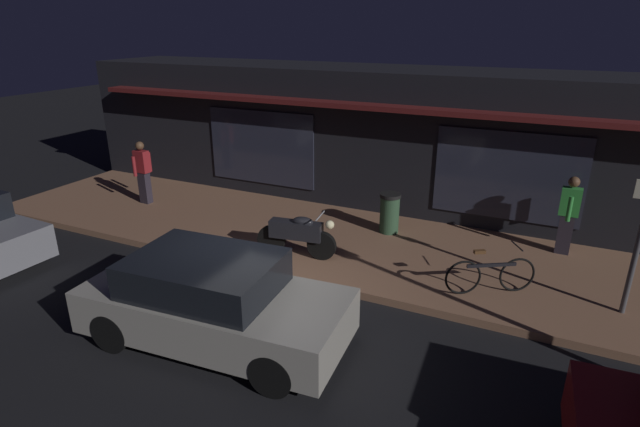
{
  "coord_description": "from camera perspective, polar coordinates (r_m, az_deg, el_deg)",
  "views": [
    {
      "loc": [
        4.04,
        -6.53,
        4.7
      ],
      "look_at": [
        -0.19,
        2.4,
        0.95
      ],
      "focal_mm": 28.31,
      "sensor_mm": 36.0,
      "label": 1
    }
  ],
  "objects": [
    {
      "name": "ground_plane",
      "position": [
        9.0,
        -5.54,
        -10.81
      ],
      "size": [
        60.0,
        60.0,
        0.0
      ],
      "primitive_type": "plane",
      "color": "black"
    },
    {
      "name": "sidewalk_slab",
      "position": [
        11.33,
        2.18,
        -3.31
      ],
      "size": [
        18.0,
        4.0,
        0.15
      ],
      "primitive_type": "cube",
      "color": "#8C6047",
      "rests_on": "ground_plane"
    },
    {
      "name": "storefront_building",
      "position": [
        13.84,
        7.9,
        8.52
      ],
      "size": [
        18.0,
        3.3,
        3.6
      ],
      "color": "black",
      "rests_on": "ground_plane"
    },
    {
      "name": "motorcycle",
      "position": [
        10.34,
        -2.55,
        -2.31
      ],
      "size": [
        1.7,
        0.57,
        0.97
      ],
      "color": "black",
      "rests_on": "sidewalk_slab"
    },
    {
      "name": "bicycle_parked",
      "position": [
        9.5,
        18.67,
        -6.58
      ],
      "size": [
        1.44,
        0.9,
        0.91
      ],
      "color": "black",
      "rests_on": "sidewalk_slab"
    },
    {
      "name": "person_photographer",
      "position": [
        14.13,
        -19.39,
        4.54
      ],
      "size": [
        0.39,
        0.61,
        1.67
      ],
      "color": "#28232D",
      "rests_on": "sidewalk_slab"
    },
    {
      "name": "person_bystander",
      "position": [
        11.52,
        26.26,
        -0.02
      ],
      "size": [
        0.39,
        0.61,
        1.67
      ],
      "color": "#28232D",
      "rests_on": "sidewalk_slab"
    },
    {
      "name": "sign_post",
      "position": [
        9.46,
        32.43,
        -2.33
      ],
      "size": [
        0.44,
        0.09,
        2.4
      ],
      "color": "#47474C",
      "rests_on": "sidewalk_slab"
    },
    {
      "name": "trash_bin",
      "position": [
        11.65,
        7.87,
        0.09
      ],
      "size": [
        0.48,
        0.48,
        0.93
      ],
      "color": "#2D4C33",
      "rests_on": "sidewalk_slab"
    },
    {
      "name": "parked_car_far",
      "position": [
        8.01,
        -12.06,
        -9.64
      ],
      "size": [
        4.22,
        2.05,
        1.42
      ],
      "color": "black",
      "rests_on": "ground_plane"
    }
  ]
}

